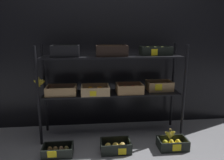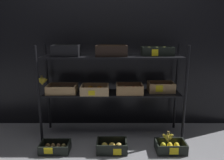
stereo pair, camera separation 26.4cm
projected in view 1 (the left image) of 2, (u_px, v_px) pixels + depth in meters
ground_plane at (112, 133)px, 2.81m from camera, size 10.00×10.00×0.00m
storefront_wall at (109, 55)px, 2.96m from camera, size 4.11×0.12×1.96m
display_rack at (112, 75)px, 2.63m from camera, size 1.84×0.40×1.15m
crate_ground_kiwi at (58, 151)px, 2.32m from camera, size 0.33×0.21×0.11m
crate_ground_apple_gold at (116, 147)px, 2.39m from camera, size 0.33×0.22×0.12m
crate_ground_lemon at (172, 144)px, 2.45m from camera, size 0.33×0.21×0.12m
banana_bunch_loose at (170, 135)px, 2.42m from camera, size 0.14×0.05×0.13m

